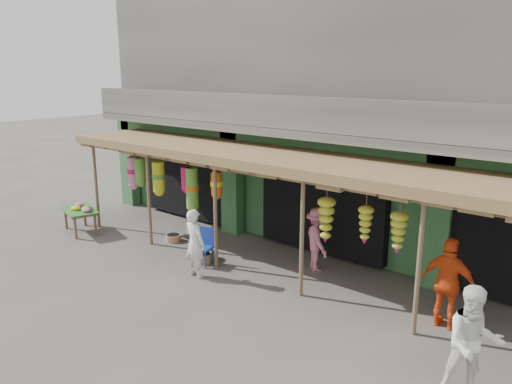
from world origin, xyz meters
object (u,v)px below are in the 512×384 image
Objects in this scene: blue_chair at (204,244)px; person_right at (473,343)px; person_vendor at (449,283)px; flower_table at (80,211)px; person_front at (195,243)px; person_shopper at (317,239)px.

person_right is (6.69, -1.13, 0.35)m from blue_chair.
person_vendor reaches higher than person_right.
flower_table is 0.88× the size of person_right.
person_shopper is at bearing -130.03° from person_front.
blue_chair is at bearing 8.94° from person_vendor.
person_right is at bearing 178.74° from person_front.
person_shopper is (-3.34, 0.77, -0.11)m from person_vendor.
person_front is 1.05× the size of person_shopper.
person_right is (6.29, -0.45, 0.05)m from person_front.
person_right reaches higher than blue_chair.
blue_chair is 0.84m from person_front.
flower_table is 11.28m from person_right.
flower_table is 0.87× the size of person_vendor.
person_vendor is at bearing -154.36° from person_shopper.
person_right is 1.12× the size of person_shopper.
person_vendor is 1.14× the size of person_shopper.
person_shopper reaches higher than blue_chair.
person_vendor is at bearing -162.83° from person_front.
flower_table is 0.94× the size of person_front.
flower_table is at bearing 1.69° from person_front.
person_shopper reaches higher than flower_table.
person_front is at bearing 144.90° from person_right.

